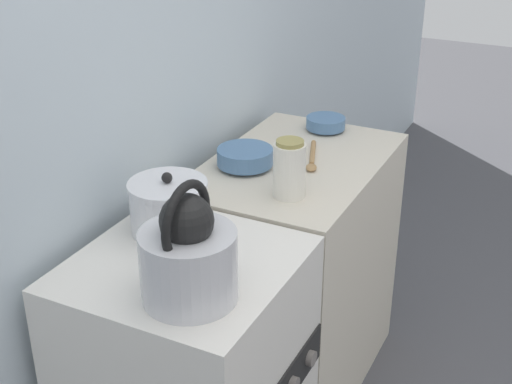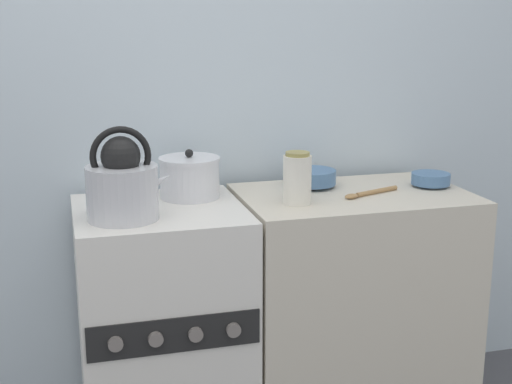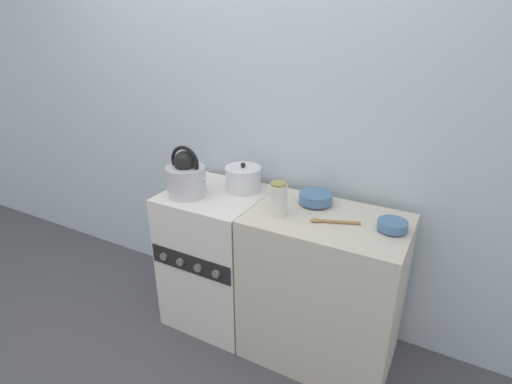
{
  "view_description": "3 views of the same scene",
  "coord_description": "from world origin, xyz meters",
  "px_view_note": "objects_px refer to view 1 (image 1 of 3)",
  "views": [
    {
      "loc": [
        -1.25,
        -0.56,
        1.75
      ],
      "look_at": [
        0.32,
        0.22,
        0.91
      ],
      "focal_mm": 50.0,
      "sensor_mm": 36.0,
      "label": 1
    },
    {
      "loc": [
        -0.29,
        -1.94,
        1.45
      ],
      "look_at": [
        0.32,
        0.24,
        0.88
      ],
      "focal_mm": 50.0,
      "sensor_mm": 36.0,
      "label": 2
    },
    {
      "loc": [
        1.19,
        -1.45,
        1.75
      ],
      "look_at": [
        0.26,
        0.28,
        0.9
      ],
      "focal_mm": 28.0,
      "sensor_mm": 36.0,
      "label": 3
    }
  ],
  "objects_px": {
    "kettle": "(189,255)",
    "enamel_bowl": "(245,157)",
    "cooking_pot": "(169,207)",
    "small_ceramic_bowl": "(326,123)",
    "storage_jar": "(289,169)"
  },
  "relations": [
    {
      "from": "kettle",
      "to": "small_ceramic_bowl",
      "type": "xyz_separation_m",
      "value": [
        1.09,
        0.11,
        -0.07
      ]
    },
    {
      "from": "kettle",
      "to": "cooking_pot",
      "type": "height_order",
      "value": "kettle"
    },
    {
      "from": "small_ceramic_bowl",
      "to": "storage_jar",
      "type": "bearing_deg",
      "value": -169.59
    },
    {
      "from": "small_ceramic_bowl",
      "to": "enamel_bowl",
      "type": "bearing_deg",
      "value": 165.58
    },
    {
      "from": "enamel_bowl",
      "to": "storage_jar",
      "type": "height_order",
      "value": "storage_jar"
    },
    {
      "from": "cooking_pot",
      "to": "small_ceramic_bowl",
      "type": "distance_m",
      "value": 0.86
    },
    {
      "from": "enamel_bowl",
      "to": "small_ceramic_bowl",
      "type": "xyz_separation_m",
      "value": [
        0.41,
        -0.11,
        -0.01
      ]
    },
    {
      "from": "kettle",
      "to": "enamel_bowl",
      "type": "xyz_separation_m",
      "value": [
        0.68,
        0.21,
        -0.07
      ]
    },
    {
      "from": "enamel_bowl",
      "to": "small_ceramic_bowl",
      "type": "distance_m",
      "value": 0.43
    },
    {
      "from": "cooking_pot",
      "to": "enamel_bowl",
      "type": "xyz_separation_m",
      "value": [
        0.44,
        0.0,
        -0.03
      ]
    },
    {
      "from": "enamel_bowl",
      "to": "small_ceramic_bowl",
      "type": "bearing_deg",
      "value": -14.42
    },
    {
      "from": "storage_jar",
      "to": "kettle",
      "type": "bearing_deg",
      "value": -179.17
    },
    {
      "from": "enamel_bowl",
      "to": "storage_jar",
      "type": "xyz_separation_m",
      "value": [
        -0.12,
        -0.2,
        0.05
      ]
    },
    {
      "from": "small_ceramic_bowl",
      "to": "storage_jar",
      "type": "distance_m",
      "value": 0.55
    },
    {
      "from": "cooking_pot",
      "to": "kettle",
      "type": "bearing_deg",
      "value": -139.0
    }
  ]
}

